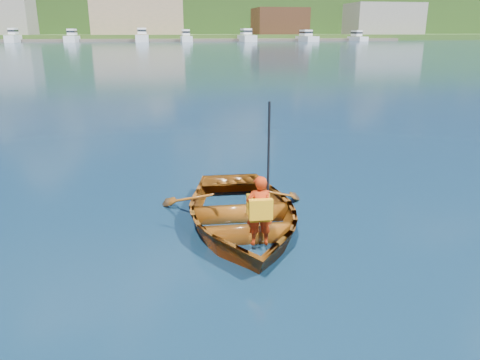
{
  "coord_description": "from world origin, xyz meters",
  "views": [
    {
      "loc": [
        -0.61,
        -7.28,
        3.13
      ],
      "look_at": [
        0.67,
        -0.18,
        0.83
      ],
      "focal_mm": 35.0,
      "sensor_mm": 36.0,
      "label": 1
    }
  ],
  "objects": [
    {
      "name": "marina_yachts",
      "position": [
        -1.93,
        143.32,
        1.37
      ],
      "size": [
        141.57,
        13.56,
        4.33
      ],
      "color": "white",
      "rests_on": "ground"
    },
    {
      "name": "ground",
      "position": [
        0.0,
        0.0,
        0.0
      ],
      "size": [
        600.0,
        600.0,
        0.0
      ],
      "color": "#10273A",
      "rests_on": "ground"
    },
    {
      "name": "waterfront_buildings",
      "position": [
        -7.74,
        165.0,
        7.74
      ],
      "size": [
        202.0,
        16.0,
        14.0
      ],
      "color": "brown",
      "rests_on": "ground"
    },
    {
      "name": "shoreline",
      "position": [
        0.0,
        236.61,
        10.32
      ],
      "size": [
        400.0,
        140.0,
        22.0
      ],
      "color": "#3A5D29",
      "rests_on": "ground"
    },
    {
      "name": "child_paddler",
      "position": [
        0.79,
        -1.09,
        0.65
      ],
      "size": [
        0.4,
        0.35,
        2.09
      ],
      "color": "red",
      "rests_on": "ground"
    },
    {
      "name": "rowboat",
      "position": [
        0.68,
        -0.18,
        0.25
      ],
      "size": [
        2.9,
        3.94,
        0.79
      ],
      "color": "brown",
      "rests_on": "ground"
    },
    {
      "name": "dock",
      "position": [
        2.07,
        148.0,
        0.4
      ],
      "size": [
        160.03,
        5.36,
        0.8
      ],
      "color": "brown",
      "rests_on": "ground"
    }
  ]
}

